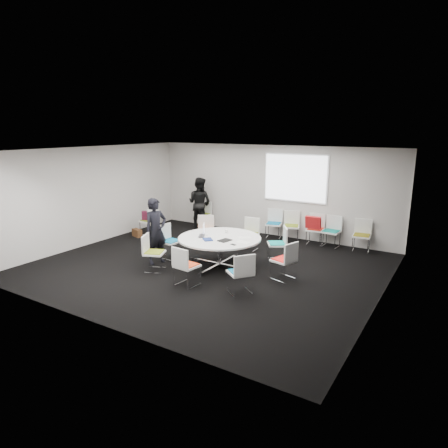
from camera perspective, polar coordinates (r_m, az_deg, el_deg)
The scene contains 31 objects.
room_shell at distance 9.47m, azimuth -1.82°, elevation 1.95°, with size 8.08×7.08×2.88m.
conference_table at distance 9.71m, azimuth -0.64°, elevation -3.14°, with size 2.01×2.01×0.73m.
projection_screen at distance 12.12m, azimuth 10.12°, elevation 6.47°, with size 1.90×0.03×1.35m, color white.
chair_ring_a at distance 9.05m, azimuth 8.53°, elevation -6.16°, with size 0.56×0.57×0.88m.
chair_ring_b at distance 10.24m, azimuth 7.60°, elevation -3.76°, with size 0.63×0.63×0.88m.
chair_ring_c at distance 11.10m, azimuth 3.59°, elevation -2.30°, with size 0.48×0.47×0.88m.
chair_ring_d at distance 11.37m, azimuth -2.63°, elevation -1.90°, with size 0.62×0.62×0.88m.
chair_ring_e at distance 10.47m, azimuth -7.67°, elevation -3.38°, with size 0.48×0.49×0.88m.
chair_ring_f at distance 9.60m, azimuth -9.95°, elevation -5.04°, with size 0.59×0.60×0.88m.
chair_ring_g at distance 8.64m, azimuth -5.36°, elevation -7.04°, with size 0.50×0.49×0.88m.
chair_ring_h at distance 8.22m, azimuth 2.38°, elevation -8.10°, with size 0.64×0.64×0.88m.
chair_back_a at distance 12.33m, azimuth 7.10°, elevation -0.75°, with size 0.55×0.54×0.88m.
chair_back_b at distance 12.12m, azimuth 9.56°, elevation -1.09°, with size 0.58×0.58×0.88m.
chair_back_c at distance 11.87m, azimuth 12.86°, elevation -1.56°, with size 0.50×0.49×0.88m.
chair_back_d at distance 11.74m, azimuth 15.03°, elevation -1.86°, with size 0.49×0.48×0.88m.
chair_back_e at distance 11.54m, azimuth 19.01°, elevation -2.40°, with size 0.51×0.50×0.88m.
chair_spare_left at distance 12.84m, azimuth -10.61°, elevation -0.31°, with size 0.49×0.50×0.88m.
chair_person_back at distance 13.56m, azimuth -3.07°, elevation 0.65°, with size 0.49×0.47×0.88m.
person_main at distance 10.01m, azimuth -9.71°, elevation -0.98°, with size 0.60×0.39×1.65m, color black.
person_back at distance 13.31m, azimuth -3.51°, elevation 2.98°, with size 0.84×0.65×1.73m, color black.
laptop at distance 9.74m, azimuth -2.93°, elevation -1.70°, with size 0.32×0.21×0.03m, color #333338.
laptop_lid at distance 10.00m, azimuth -2.91°, elevation -0.61°, with size 0.30×0.02×0.22m, color silver.
notebook_black at distance 9.36m, azimuth 0.10°, elevation -2.35°, with size 0.22×0.30×0.02m, color black.
tablet_folio at distance 9.43m, azimuth -2.34°, elevation -2.21°, with size 0.26×0.20×0.03m, color navy.
papers_right at distance 9.63m, azimuth 2.94°, elevation -1.95°, with size 0.30×0.21×0.00m, color silver.
papers_front at distance 9.25m, azimuth 2.82°, elevation -2.61°, with size 0.30×0.21×0.00m, color white.
cup at distance 10.02m, azimuth 0.31°, elevation -1.05°, with size 0.08×0.08×0.09m, color white.
phone at distance 9.05m, azimuth 1.34°, elevation -2.95°, with size 0.14×0.07×0.01m, color black.
maroon_bag at distance 12.78m, azimuth -10.73°, elevation 1.21°, with size 0.40×0.14×0.28m, color #52152A.
brown_bag at distance 12.72m, azimuth -12.32°, elevation -1.25°, with size 0.36×0.16×0.24m, color #4B2D18.
red_jacket at distance 11.56m, azimuth 12.62°, elevation 0.22°, with size 0.44×0.10×0.35m, color #AE1518.
Camera 1 is at (5.21, -7.73, 3.31)m, focal length 32.00 mm.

